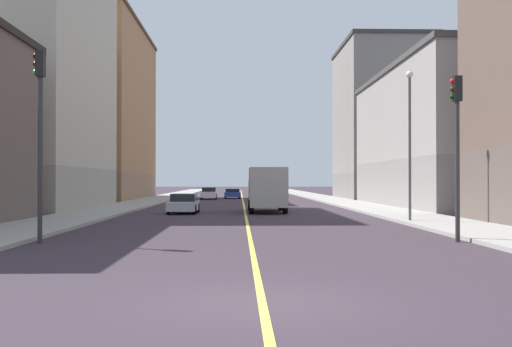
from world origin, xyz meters
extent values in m
plane|color=#372C35|center=(0.00, 0.00, 0.00)|extent=(400.00, 400.00, 0.00)
cube|color=#9E9B93|center=(9.76, 49.00, 0.07)|extent=(4.00, 168.00, 0.15)
cube|color=#9E9B93|center=(-9.76, 49.00, 0.07)|extent=(4.00, 168.00, 0.15)
cube|color=#E5D14C|center=(0.00, 49.00, 0.01)|extent=(0.16, 154.00, 0.01)
cube|color=gray|center=(16.46, 38.66, 1.91)|extent=(9.41, 25.12, 3.81)
cube|color=#9E9993|center=(16.46, 38.66, 7.45)|extent=(9.41, 25.12, 7.26)
cube|color=#474442|center=(16.46, 38.66, 11.28)|extent=(9.71, 25.42, 0.40)
cube|color=slate|center=(16.46, 60.10, 1.50)|extent=(9.41, 14.66, 3.01)
cube|color=gray|center=(16.46, 60.10, 10.44)|extent=(9.41, 14.66, 14.86)
cube|color=#3B3937|center=(16.46, 60.10, 18.07)|extent=(9.71, 14.96, 0.40)
cube|color=#9D9688|center=(-16.46, 36.11, 1.57)|extent=(9.41, 18.53, 3.15)
cube|color=#BCB29E|center=(-16.46, 36.11, 12.32)|extent=(9.41, 18.53, 18.34)
cube|color=#8F6B4F|center=(-16.46, 59.64, 1.53)|extent=(9.41, 23.85, 3.06)
cube|color=#A8754C|center=(-16.46, 59.64, 11.42)|extent=(9.41, 23.85, 16.72)
cube|color=#4B3422|center=(-16.46, 59.64, 19.98)|extent=(9.71, 24.15, 0.40)
cylinder|color=#2D2D2D|center=(7.36, 10.44, 2.50)|extent=(0.16, 0.16, 5.01)
cube|color=black|center=(7.36, 10.44, 5.46)|extent=(0.28, 0.32, 0.90)
sphere|color=red|center=(7.20, 10.44, 5.73)|extent=(0.20, 0.20, 0.20)
sphere|color=#352204|center=(7.20, 10.44, 5.45)|extent=(0.20, 0.20, 0.20)
sphere|color=black|center=(7.20, 10.44, 5.17)|extent=(0.20, 0.20, 0.20)
cylinder|color=#2D2D2D|center=(-7.36, 10.44, 2.91)|extent=(0.16, 0.16, 5.82)
cube|color=black|center=(-7.36, 10.44, 6.27)|extent=(0.28, 0.32, 0.90)
sphere|color=#320404|center=(-7.52, 10.44, 6.54)|extent=(0.20, 0.20, 0.20)
sphere|color=#352204|center=(-7.52, 10.44, 6.26)|extent=(0.20, 0.20, 0.20)
sphere|color=green|center=(-7.52, 10.44, 5.98)|extent=(0.20, 0.20, 0.20)
cylinder|color=#4C4C51|center=(8.36, 19.95, 3.82)|extent=(0.14, 0.14, 7.35)
sphere|color=#EAEACC|center=(8.36, 19.95, 7.65)|extent=(0.36, 0.36, 0.36)
cube|color=#23389E|center=(-1.24, 62.72, 0.50)|extent=(1.98, 4.25, 0.55)
cube|color=black|center=(-1.24, 62.71, 0.98)|extent=(1.69, 2.11, 0.42)
cylinder|color=black|center=(-2.12, 64.00, 0.32)|extent=(0.24, 0.65, 0.64)
cylinder|color=black|center=(-0.43, 64.05, 0.32)|extent=(0.24, 0.65, 0.64)
cylinder|color=black|center=(-2.05, 61.40, 0.32)|extent=(0.24, 0.65, 0.64)
cylinder|color=black|center=(-0.35, 61.45, 0.32)|extent=(0.24, 0.65, 0.64)
cube|color=silver|center=(-4.07, 29.19, 0.51)|extent=(1.89, 3.97, 0.58)
cube|color=black|center=(-4.07, 29.33, 1.06)|extent=(1.63, 1.89, 0.51)
cylinder|color=black|center=(-4.87, 30.43, 0.32)|extent=(0.23, 0.64, 0.64)
cylinder|color=black|center=(-3.22, 30.39, 0.32)|extent=(0.23, 0.64, 0.64)
cylinder|color=black|center=(-4.92, 27.99, 0.32)|extent=(0.23, 0.64, 0.64)
cylinder|color=black|center=(-3.28, 27.95, 0.32)|extent=(0.23, 0.64, 0.64)
cube|color=white|center=(-3.92, 59.52, 0.55)|extent=(1.89, 4.59, 0.67)
cube|color=black|center=(-3.92, 59.73, 1.13)|extent=(1.62, 2.28, 0.49)
cylinder|color=black|center=(-4.76, 60.91, 0.32)|extent=(0.23, 0.64, 0.64)
cylinder|color=black|center=(-3.14, 60.94, 0.32)|extent=(0.23, 0.64, 0.64)
cylinder|color=black|center=(-4.69, 58.09, 0.32)|extent=(0.23, 0.64, 0.64)
cylinder|color=black|center=(-3.07, 58.12, 0.32)|extent=(0.23, 0.64, 0.64)
cube|color=beige|center=(1.50, 33.52, 1.29)|extent=(2.43, 2.02, 1.89)
cube|color=#B2B2A8|center=(1.50, 29.69, 1.74)|extent=(2.43, 4.77, 2.59)
cylinder|color=black|center=(0.39, 33.16, 0.45)|extent=(0.30, 0.90, 0.90)
cylinder|color=black|center=(2.62, 33.16, 0.45)|extent=(0.30, 0.90, 0.90)
cylinder|color=black|center=(0.39, 28.68, 0.45)|extent=(0.30, 0.90, 0.90)
cylinder|color=black|center=(2.62, 28.68, 0.45)|extent=(0.30, 0.90, 0.90)
camera|label=1|loc=(-0.41, -10.83, 2.19)|focal=42.43mm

